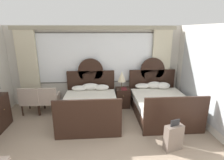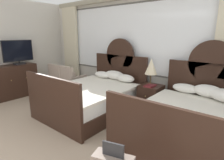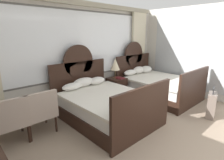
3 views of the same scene
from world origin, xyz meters
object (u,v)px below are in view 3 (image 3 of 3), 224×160
object	(u,v)px
armchair_by_window_left	(39,110)
suitcase_on_floor	(211,105)
table_lamp_on_nightstand	(115,64)
book_on_nightstand	(119,78)
bed_near_window	(104,104)
bed_near_mirror	(157,85)
armchair_by_window_centre	(9,119)
nightstand_between_beds	(117,89)

from	to	relation	value
armchair_by_window_left	suitcase_on_floor	world-z (taller)	armchair_by_window_left
table_lamp_on_nightstand	book_on_nightstand	size ratio (longest dim) A/B	2.24
bed_near_window	book_on_nightstand	world-z (taller)	bed_near_window
table_lamp_on_nightstand	armchair_by_window_left	xyz separation A→B (m)	(-2.35, -0.32, -0.58)
bed_near_mirror	suitcase_on_floor	xyz separation A→B (m)	(-0.27, -1.64, -0.07)
armchair_by_window_centre	suitcase_on_floor	size ratio (longest dim) A/B	1.21
bed_near_mirror	nightstand_between_beds	xyz separation A→B (m)	(-1.08, 0.69, -0.03)
suitcase_on_floor	nightstand_between_beds	bearing A→B (deg)	109.08
table_lamp_on_nightstand	book_on_nightstand	xyz separation A→B (m)	(0.06, -0.12, -0.39)
suitcase_on_floor	armchair_by_window_centre	bearing A→B (deg)	151.27
armchair_by_window_left	book_on_nightstand	bearing A→B (deg)	4.75
nightstand_between_beds	table_lamp_on_nightstand	bearing A→B (deg)	143.45
bed_near_mirror	book_on_nightstand	world-z (taller)	bed_near_mirror
bed_near_window	bed_near_mirror	xyz separation A→B (m)	(2.15, 0.00, 0.00)
suitcase_on_floor	book_on_nightstand	bearing A→B (deg)	109.30
bed_near_mirror	book_on_nightstand	bearing A→B (deg)	150.50
book_on_nightstand	suitcase_on_floor	world-z (taller)	suitcase_on_floor
bed_near_mirror	table_lamp_on_nightstand	size ratio (longest dim) A/B	3.65
table_lamp_on_nightstand	armchair_by_window_left	world-z (taller)	table_lamp_on_nightstand
bed_near_window	armchair_by_window_left	xyz separation A→B (m)	(-1.32, 0.40, 0.12)
book_on_nightstand	bed_near_mirror	bearing A→B (deg)	-29.50
armchair_by_window_left	armchair_by_window_centre	xyz separation A→B (m)	(-0.52, 0.00, 0.00)
bed_near_window	nightstand_between_beds	bearing A→B (deg)	32.78
bed_near_mirror	suitcase_on_floor	distance (m)	1.66
table_lamp_on_nightstand	bed_near_window	bearing A→B (deg)	-145.31
nightstand_between_beds	bed_near_window	bearing A→B (deg)	-147.22
nightstand_between_beds	armchair_by_window_left	world-z (taller)	armchair_by_window_left
armchair_by_window_left	suitcase_on_floor	size ratio (longest dim) A/B	1.21
armchair_by_window_left	table_lamp_on_nightstand	bearing A→B (deg)	7.71
bed_near_mirror	armchair_by_window_centre	size ratio (longest dim) A/B	2.41
book_on_nightstand	suitcase_on_floor	bearing A→B (deg)	-70.70
armchair_by_window_centre	bed_near_mirror	bearing A→B (deg)	-5.68
armchair_by_window_left	armchair_by_window_centre	bearing A→B (deg)	179.99
suitcase_on_floor	table_lamp_on_nightstand	bearing A→B (deg)	109.66
bed_near_window	suitcase_on_floor	size ratio (longest dim) A/B	2.93
nightstand_between_beds	suitcase_on_floor	distance (m)	2.46
book_on_nightstand	armchair_by_window_left	bearing A→B (deg)	-175.25
bed_near_window	bed_near_mirror	bearing A→B (deg)	0.10
armchair_by_window_centre	suitcase_on_floor	world-z (taller)	armchair_by_window_centre
book_on_nightstand	suitcase_on_floor	size ratio (longest dim) A/B	0.36
bed_near_mirror	armchair_by_window_centre	bearing A→B (deg)	174.32
bed_near_window	table_lamp_on_nightstand	world-z (taller)	bed_near_window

